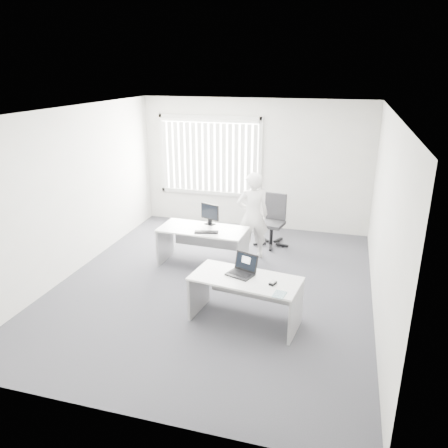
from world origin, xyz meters
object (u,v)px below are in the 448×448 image
(person, at_px, (253,216))
(desk_near, at_px, (245,290))
(office_chair, at_px, (272,229))
(laptop, at_px, (240,266))
(monitor, at_px, (210,214))
(desk_far, at_px, (203,239))

(person, bearing_deg, desk_near, 75.77)
(office_chair, xyz_separation_m, laptop, (0.03, -2.87, 0.49))
(person, distance_m, monitor, 0.79)
(office_chair, bearing_deg, laptop, -79.24)
(office_chair, bearing_deg, person, -99.97)
(desk_far, distance_m, person, 1.02)
(laptop, bearing_deg, desk_far, 144.57)
(desk_far, bearing_deg, desk_near, -51.87)
(monitor, bearing_deg, person, 46.73)
(office_chair, distance_m, person, 0.91)
(office_chair, bearing_deg, monitor, -122.37)
(person, xyz_separation_m, laptop, (0.30, -2.16, -0.00))
(office_chair, height_order, laptop, office_chair)
(desk_far, xyz_separation_m, office_chair, (1.03, 1.31, -0.18))
(office_chair, bearing_deg, desk_far, -118.25)
(monitor, bearing_deg, desk_far, -83.27)
(desk_far, xyz_separation_m, laptop, (1.07, -1.57, 0.31))
(desk_near, relative_size, person, 0.96)
(desk_near, height_order, desk_far, desk_far)
(office_chair, bearing_deg, desk_near, -77.45)
(person, relative_size, monitor, 4.25)
(office_chair, relative_size, person, 0.63)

